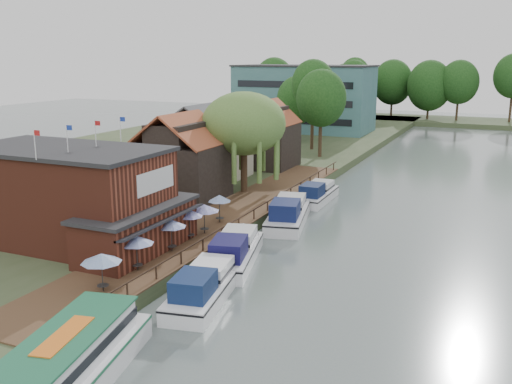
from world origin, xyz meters
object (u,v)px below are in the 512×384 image
at_px(hotel_block, 304,98).
at_px(cruiser_3, 317,191).
at_px(umbrella_2, 171,235).
at_px(cottage_c, 266,134).
at_px(cruiser_1, 234,247).
at_px(tour_boat, 58,371).
at_px(umbrella_3, 190,225).
at_px(swan, 86,349).
at_px(umbrella_5, 220,209).
at_px(umbrella_4, 204,219).
at_px(umbrella_1, 137,253).
at_px(willow, 244,143).
at_px(umbrella_0, 102,272).
at_px(pub, 86,197).
at_px(cruiser_2, 288,210).
at_px(cruiser_0, 204,282).
at_px(cottage_b, 204,141).
at_px(cottage_a, 181,157).

distance_m(hotel_block, cruiser_3, 51.62).
bearing_deg(umbrella_2, cottage_c, 101.49).
distance_m(cruiser_1, tour_boat, 18.54).
distance_m(umbrella_3, swan, 15.89).
height_order(umbrella_3, umbrella_5, same).
height_order(umbrella_4, cruiser_3, umbrella_4).
xyz_separation_m(umbrella_2, umbrella_3, (-0.17, 2.88, 0.00)).
bearing_deg(umbrella_1, cruiser_1, 58.44).
relative_size(willow, umbrella_5, 4.39).
height_order(hotel_block, cottage_c, hotel_block).
bearing_deg(tour_boat, umbrella_1, 97.98).
relative_size(cottage_c, umbrella_0, 3.46).
relative_size(umbrella_0, swan, 5.58).
height_order(tour_boat, swan, tour_boat).
relative_size(umbrella_4, umbrella_5, 1.02).
height_order(umbrella_2, umbrella_3, same).
distance_m(cottage_c, tour_boat, 50.71).
bearing_deg(tour_boat, umbrella_3, 91.29).
bearing_deg(tour_boat, willow, 89.95).
distance_m(umbrella_1, swan, 9.11).
xyz_separation_m(pub, cruiser_3, (10.44, 23.16, -3.54)).
bearing_deg(cruiser_2, umbrella_3, -124.34).
bearing_deg(cruiser_0, willow, 98.86).
height_order(cottage_b, swan, cottage_b).
bearing_deg(willow, cottage_a, -131.99).
bearing_deg(hotel_block, umbrella_2, -78.14).
bearing_deg(willow, cruiser_2, -38.82).
bearing_deg(umbrella_1, cruiser_2, 77.35).
distance_m(pub, umbrella_4, 9.16).
height_order(cruiser_1, cruiser_3, cruiser_1).
distance_m(cottage_c, umbrella_1, 37.91).
height_order(pub, umbrella_3, pub).
distance_m(umbrella_4, cruiser_2, 9.45).
bearing_deg(willow, umbrella_2, -80.42).
xyz_separation_m(cottage_b, tour_boat, (15.18, -40.31, -3.83)).
height_order(cottage_a, umbrella_0, cottage_a).
relative_size(cottage_a, cruiser_3, 0.93).
distance_m(umbrella_2, umbrella_5, 7.96).
relative_size(cottage_a, cruiser_0, 0.88).
bearing_deg(hotel_block, tour_boat, -77.47).
xyz_separation_m(umbrella_2, cruiser_0, (5.08, -4.38, -1.11)).
distance_m(umbrella_2, cruiser_0, 6.80).
height_order(hotel_block, umbrella_2, hotel_block).
relative_size(cottage_b, cruiser_3, 1.04).
height_order(cruiser_0, cruiser_3, cruiser_0).
bearing_deg(hotel_block, swan, -78.04).
height_order(cottage_b, umbrella_1, cottage_b).
bearing_deg(umbrella_3, umbrella_4, 82.53).
bearing_deg(cottage_c, cruiser_0, -72.50).
bearing_deg(cottage_c, umbrella_2, -78.51).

